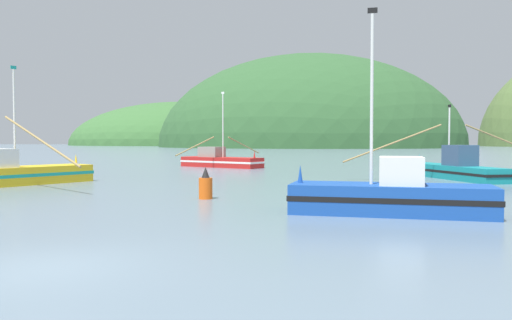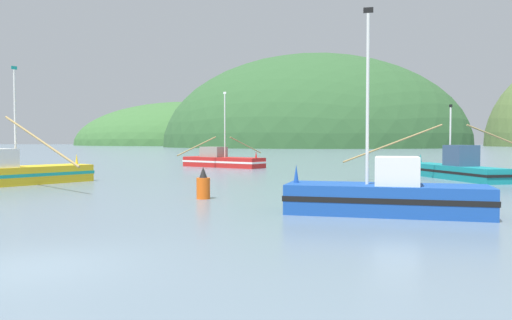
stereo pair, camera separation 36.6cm
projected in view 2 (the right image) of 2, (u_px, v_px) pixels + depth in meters
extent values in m
plane|color=slate|center=(36.00, 267.00, 11.20)|extent=(600.00, 600.00, 0.00)
ellipsoid|color=#2D562D|center=(314.00, 147.00, 204.38)|extent=(118.46, 94.77, 71.94)
ellipsoid|color=#386633|center=(186.00, 145.00, 274.24)|extent=(116.79, 93.43, 45.08)
cube|color=#19479E|center=(386.00, 199.00, 19.18)|extent=(7.52, 3.16, 1.10)
cube|color=black|center=(386.00, 198.00, 19.18)|extent=(7.60, 3.19, 0.20)
cone|color=#19479E|center=(296.00, 174.00, 19.97)|extent=(0.22, 0.22, 0.70)
cube|color=silver|center=(397.00, 171.00, 19.05)|extent=(1.75, 1.97, 1.03)
cylinder|color=silver|center=(368.00, 99.00, 19.21)|extent=(0.12, 0.12, 6.28)
cube|color=black|center=(368.00, 10.00, 19.08)|extent=(0.36, 0.07, 0.20)
cone|color=gold|center=(77.00, 159.00, 35.15)|extent=(0.27, 0.27, 0.70)
cylinder|color=silver|center=(15.00, 118.00, 31.75)|extent=(0.12, 0.12, 5.90)
cube|color=teal|center=(14.00, 68.00, 31.63)|extent=(0.21, 0.32, 0.20)
cylinder|color=#997F4C|center=(40.00, 140.00, 27.89)|extent=(6.30, 3.85, 2.77)
cube|color=#147F84|center=(454.00, 172.00, 36.68)|extent=(5.07, 10.03, 0.95)
cube|color=black|center=(454.00, 171.00, 36.68)|extent=(5.12, 10.13, 0.17)
cone|color=#147F84|center=(421.00, 158.00, 41.12)|extent=(0.25, 0.25, 0.70)
cube|color=#334C6B|center=(461.00, 155.00, 35.84)|extent=(2.15, 2.43, 1.44)
cylinder|color=silver|center=(450.00, 136.00, 37.07)|extent=(0.12, 0.12, 4.09)
cube|color=black|center=(451.00, 106.00, 36.99)|extent=(0.15, 0.35, 0.20)
cylinder|color=#997F4C|center=(394.00, 143.00, 35.65)|extent=(6.98, 2.50, 2.66)
cylinder|color=#997F4C|center=(512.00, 143.00, 37.55)|extent=(6.98, 2.50, 2.66)
cube|color=red|center=(223.00, 162.00, 52.48)|extent=(8.99, 6.49, 1.00)
cube|color=white|center=(223.00, 162.00, 52.48)|extent=(9.08, 6.56, 0.18)
cone|color=red|center=(256.00, 154.00, 49.94)|extent=(0.27, 0.27, 0.70)
cube|color=gray|center=(214.00, 152.00, 53.20)|extent=(2.90, 2.62, 1.04)
cylinder|color=silver|center=(225.00, 126.00, 52.19)|extent=(0.12, 0.12, 6.32)
cube|color=white|center=(225.00, 93.00, 52.07)|extent=(0.33, 0.21, 0.20)
cylinder|color=#997F4C|center=(246.00, 145.00, 55.42)|extent=(2.74, 4.65, 1.84)
cylinder|color=#997F4C|center=(197.00, 146.00, 49.41)|extent=(2.74, 4.65, 1.84)
cylinder|color=#E55914|center=(203.00, 188.00, 24.21)|extent=(0.63, 0.63, 0.99)
cone|color=black|center=(203.00, 172.00, 24.18)|extent=(0.38, 0.38, 0.50)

